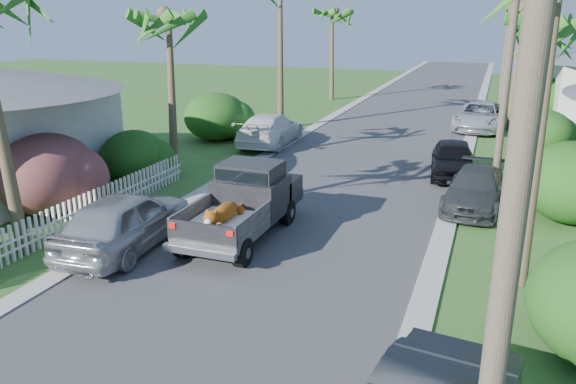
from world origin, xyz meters
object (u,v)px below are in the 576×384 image
at_px(parked_car_rd, 480,116).
at_px(parked_car_ln, 126,221).
at_px(palm_l_b, 167,15).
at_px(palm_r_d, 523,7).
at_px(utility_pole_a, 517,184).
at_px(utility_pole_c, 507,44).
at_px(palm_r_b, 543,21).
at_px(palm_l_d, 333,11).
at_px(utility_pole_d, 507,36).
at_px(parked_car_rf, 453,159).
at_px(parked_car_lf, 270,130).
at_px(parked_car_rm, 475,189).
at_px(utility_pole_b, 508,63).
at_px(pickup_truck, 247,200).

height_order(parked_car_rd, parked_car_ln, parked_car_ln).
relative_size(palm_l_b, palm_r_d, 0.93).
distance_m(utility_pole_a, utility_pole_c, 30.00).
bearing_deg(parked_car_ln, palm_r_b, -137.33).
height_order(palm_l_d, utility_pole_c, utility_pole_c).
height_order(parked_car_ln, utility_pole_d, utility_pole_d).
bearing_deg(parked_car_ln, parked_car_rf, -129.12).
relative_size(palm_l_d, utility_pole_c, 0.86).
bearing_deg(parked_car_lf, palm_l_d, -87.72).
relative_size(parked_car_lf, palm_l_d, 0.69).
bearing_deg(parked_car_rd, parked_car_lf, -135.87).
bearing_deg(utility_pole_d, parked_car_rm, -91.08).
xyz_separation_m(palm_l_d, utility_pole_a, (12.10, -36.00, -1.84)).
bearing_deg(parked_car_rf, parked_car_lf, 156.85).
distance_m(parked_car_lf, utility_pole_d, 27.60).
xyz_separation_m(utility_pole_a, utility_pole_b, (0.00, 15.00, 0.00)).
relative_size(palm_r_b, utility_pole_b, 0.80).
xyz_separation_m(palm_l_d, palm_r_b, (13.10, -19.00, -0.49)).
xyz_separation_m(parked_car_rf, parked_car_lf, (-8.93, 2.79, 0.07)).
bearing_deg(utility_pole_c, parked_car_lf, -135.93).
bearing_deg(palm_l_b, utility_pole_c, 52.22).
bearing_deg(pickup_truck, parked_car_rf, 58.52).
bearing_deg(palm_l_b, palm_l_d, 89.22).
relative_size(palm_r_d, utility_pole_a, 0.89).
xyz_separation_m(parked_car_rf, utility_pole_d, (1.62, 28.00, 3.90)).
bearing_deg(parked_car_lf, palm_r_b, 163.27).
height_order(parked_car_ln, utility_pole_c, utility_pole_c).
height_order(parked_car_rd, palm_l_d, palm_l_d).
distance_m(parked_car_rm, parked_car_rd, 14.17).
distance_m(palm_r_b, utility_pole_c, 13.11).
bearing_deg(utility_pole_c, utility_pole_a, -90.00).
bearing_deg(parked_car_lf, utility_pole_b, 152.43).
distance_m(parked_car_lf, palm_l_d, 17.25).
height_order(palm_r_d, utility_pole_c, utility_pole_c).
relative_size(parked_car_rf, palm_l_b, 0.56).
height_order(parked_car_rf, palm_l_b, palm_l_b).
xyz_separation_m(palm_l_b, utility_pole_b, (12.40, 1.00, -1.55)).
relative_size(palm_l_d, utility_pole_b, 0.86).
relative_size(palm_r_b, utility_pole_a, 0.80).
height_order(utility_pole_a, utility_pole_c, same).
xyz_separation_m(parked_car_rd, utility_pole_a, (1.00, -27.47, 3.84)).
bearing_deg(palm_r_d, palm_l_b, -115.41).
distance_m(parked_car_rd, parked_car_ln, 22.68).
xyz_separation_m(parked_car_lf, palm_r_b, (11.55, -2.79, 5.18)).
xyz_separation_m(parked_car_lf, palm_r_d, (11.45, 22.21, 5.96)).
xyz_separation_m(palm_l_d, utility_pole_d, (12.10, 9.00, -1.84)).
relative_size(parked_car_lf, utility_pole_a, 0.59).
relative_size(palm_r_b, utility_pole_d, 0.80).
height_order(parked_car_lf, palm_r_d, palm_r_d).
relative_size(parked_car_rd, parked_car_ln, 1.14).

